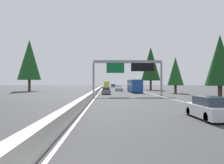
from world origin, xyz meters
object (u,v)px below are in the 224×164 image
object	(u,v)px
sedan_near_right	(106,91)
box_truck_mid_right	(107,84)
sedan_far_center	(210,109)
conifer_right_near	(175,71)
conifer_left_near	(29,60)
conifer_right_mid	(151,64)
conifer_right_foreground	(220,60)
bus_mid_left	(134,85)
sign_gantry_overhead	(129,68)
minivan_distant_a	(113,85)
pickup_mid_center	(119,88)

from	to	relation	value
sedan_near_right	box_truck_mid_right	size ratio (longest dim) A/B	0.52
sedan_far_center	conifer_right_near	distance (m)	36.17
conifer_left_near	sedan_far_center	bearing A→B (deg)	-149.55
conifer_right_mid	conifer_right_foreground	bearing A→B (deg)	-178.97
conifer_right_mid	sedan_far_center	bearing A→B (deg)	172.33
box_truck_mid_right	sedan_far_center	bearing A→B (deg)	-175.54
bus_mid_left	box_truck_mid_right	size ratio (longest dim) A/B	1.35
sign_gantry_overhead	conifer_left_near	distance (m)	34.72
box_truck_mid_right	conifer_right_near	bearing A→B (deg)	-163.35
bus_mid_left	minivan_distant_a	bearing A→B (deg)	3.21
conifer_left_near	sedan_near_right	bearing A→B (deg)	-128.47
sedan_near_right	conifer_left_near	distance (m)	28.94
box_truck_mid_right	minivan_distant_a	distance (m)	17.81
conifer_right_near	box_truck_mid_right	bearing A→B (deg)	16.65
box_truck_mid_right	conifer_right_mid	size ratio (longest dim) A/B	0.60
conifer_right_foreground	conifer_right_mid	size ratio (longest dim) A/B	0.63
conifer_right_near	sedan_near_right	bearing A→B (deg)	103.03
sign_gantry_overhead	sedan_near_right	size ratio (longest dim) A/B	2.88
sign_gantry_overhead	conifer_right_foreground	bearing A→B (deg)	-132.08
sedan_near_right	box_truck_mid_right	distance (m)	55.31
sedan_far_center	pickup_mid_center	bearing A→B (deg)	3.60
sedan_near_right	pickup_mid_center	world-z (taller)	pickup_mid_center
conifer_right_mid	conifer_left_near	distance (m)	37.68
sedan_near_right	conifer_right_mid	bearing A→B (deg)	-28.43
sedan_near_right	conifer_right_mid	world-z (taller)	conifer_right_mid
sign_gantry_overhead	box_truck_mid_right	xyz separation A→B (m)	(61.00, 3.99, -3.51)
sedan_far_center	pickup_mid_center	xyz separation A→B (m)	(50.57, 3.18, 0.23)
minivan_distant_a	conifer_left_near	distance (m)	61.47
minivan_distant_a	conifer_right_near	size ratio (longest dim) A/B	0.61
bus_mid_left	conifer_right_mid	distance (m)	20.32
sedan_far_center	conifer_left_near	world-z (taller)	conifer_left_near
sedan_far_center	conifer_right_foreground	bearing A→B (deg)	-29.47
sign_gantry_overhead	minivan_distant_a	world-z (taller)	sign_gantry_overhead
sign_gantry_overhead	sedan_near_right	world-z (taller)	sign_gantry_overhead
sedan_far_center	sedan_near_right	size ratio (longest dim) A/B	1.00
sign_gantry_overhead	box_truck_mid_right	size ratio (longest dim) A/B	1.49
box_truck_mid_right	pickup_mid_center	world-z (taller)	box_truck_mid_right
sedan_far_center	conifer_right_near	size ratio (longest dim) A/B	0.54
pickup_mid_center	sedan_far_center	bearing A→B (deg)	-176.40
minivan_distant_a	pickup_mid_center	bearing A→B (deg)	-179.86
sedan_far_center	sedan_near_right	bearing A→B (deg)	12.27
sign_gantry_overhead	conifer_right_mid	size ratio (longest dim) A/B	0.89
conifer_right_foreground	conifer_right_mid	world-z (taller)	conifer_right_mid
sedan_far_center	conifer_left_near	distance (m)	56.89
sedan_near_right	conifer_left_near	bearing A→B (deg)	51.53
sedan_near_right	conifer_right_near	bearing A→B (deg)	-76.97
sedan_near_right	bus_mid_left	distance (m)	11.90
pickup_mid_center	conifer_right_foreground	distance (m)	37.49
sign_gantry_overhead	sedan_far_center	distance (m)	26.09
sedan_far_center	conifer_right_foreground	xyz separation A→B (m)	(15.28, -8.63, 4.74)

